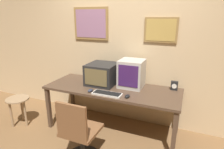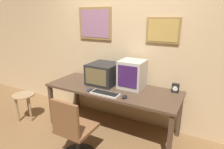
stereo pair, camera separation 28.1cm
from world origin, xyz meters
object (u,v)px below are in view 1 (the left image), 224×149
object	(u,v)px
mouse_far_corner	(90,90)
office_chair	(79,136)
monitor_right	(132,73)
monitor_left	(102,74)
mouse_near_keyboard	(127,96)
side_stool	(18,104)
desk_clock	(174,86)
keyboard_main	(107,94)

from	to	relation	value
mouse_far_corner	office_chair	distance (m)	0.68
monitor_right	monitor_left	bearing A→B (deg)	-173.41
monitor_right	mouse_near_keyboard	xyz separation A→B (m)	(0.07, -0.42, -0.19)
monitor_right	side_stool	size ratio (longest dim) A/B	0.87
monitor_left	office_chair	world-z (taller)	monitor_left
mouse_far_corner	office_chair	size ratio (longest dim) A/B	0.12
mouse_far_corner	office_chair	world-z (taller)	office_chair
mouse_far_corner	desk_clock	world-z (taller)	desk_clock
keyboard_main	side_stool	distance (m)	1.59
keyboard_main	office_chair	bearing A→B (deg)	-103.75
keyboard_main	mouse_near_keyboard	size ratio (longest dim) A/B	4.09
monitor_left	mouse_far_corner	distance (m)	0.41
desk_clock	office_chair	distance (m)	1.53
desk_clock	office_chair	bearing A→B (deg)	-132.04
monitor_left	mouse_near_keyboard	bearing A→B (deg)	-33.77
monitor_right	mouse_far_corner	bearing A→B (deg)	-138.54
mouse_near_keyboard	office_chair	xyz separation A→B (m)	(-0.43, -0.56, -0.38)
office_chair	desk_clock	bearing A→B (deg)	47.96
mouse_near_keyboard	mouse_far_corner	xyz separation A→B (m)	(-0.56, -0.01, -0.00)
mouse_near_keyboard	office_chair	bearing A→B (deg)	-127.23
monitor_right	mouse_near_keyboard	world-z (taller)	monitor_right
keyboard_main	office_chair	size ratio (longest dim) A/B	0.48
monitor_left	desk_clock	bearing A→B (deg)	8.43
monitor_left	office_chair	size ratio (longest dim) A/B	0.54
monitor_right	side_stool	bearing A→B (deg)	-160.09
side_stool	keyboard_main	bearing A→B (deg)	7.38
monitor_right	mouse_near_keyboard	bearing A→B (deg)	-80.06
mouse_far_corner	side_stool	size ratio (longest dim) A/B	0.21
mouse_far_corner	monitor_right	bearing A→B (deg)	41.46
monitor_right	side_stool	world-z (taller)	monitor_right
monitor_left	monitor_right	xyz separation A→B (m)	(0.47, 0.05, 0.05)
mouse_far_corner	mouse_near_keyboard	bearing A→B (deg)	1.14
mouse_near_keyboard	monitor_right	bearing A→B (deg)	99.94
side_stool	desk_clock	bearing A→B (deg)	17.33
mouse_near_keyboard	desk_clock	world-z (taller)	desk_clock
desk_clock	mouse_near_keyboard	bearing A→B (deg)	-136.45
monitor_right	office_chair	world-z (taller)	monitor_right
side_stool	office_chair	bearing A→B (deg)	-13.81
mouse_far_corner	desk_clock	size ratio (longest dim) A/B	0.78
office_chair	side_stool	size ratio (longest dim) A/B	1.78
mouse_near_keyboard	mouse_far_corner	size ratio (longest dim) A/B	0.98
monitor_left	mouse_far_corner	size ratio (longest dim) A/B	4.51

